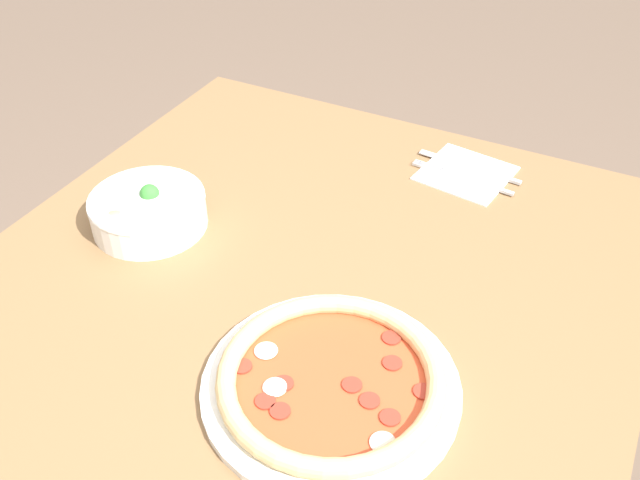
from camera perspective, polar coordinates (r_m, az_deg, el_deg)
dining_table at (r=1.10m, az=-3.88°, el=-10.28°), size 1.25×0.99×0.78m
pizza at (r=0.92m, az=0.87°, el=-11.22°), size 0.33×0.33×0.04m
bowl at (r=1.20m, az=-13.58°, el=2.44°), size 0.19×0.19×0.07m
napkin at (r=1.34m, az=11.59°, el=5.25°), size 0.17×0.17×0.00m
fork at (r=1.32m, az=11.40°, el=4.89°), size 0.03×0.20×0.00m
knife at (r=1.35m, az=12.19°, el=5.64°), size 0.03×0.20×0.01m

